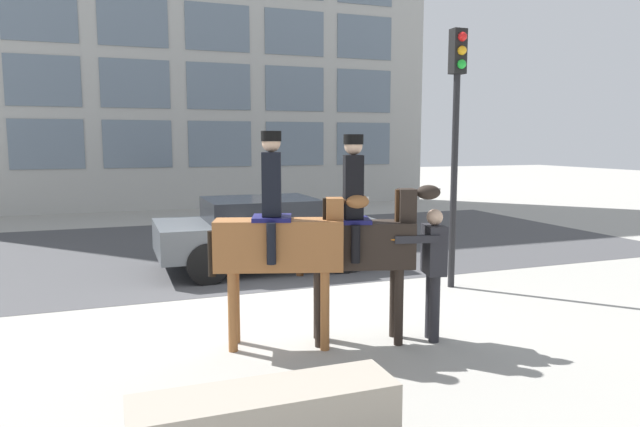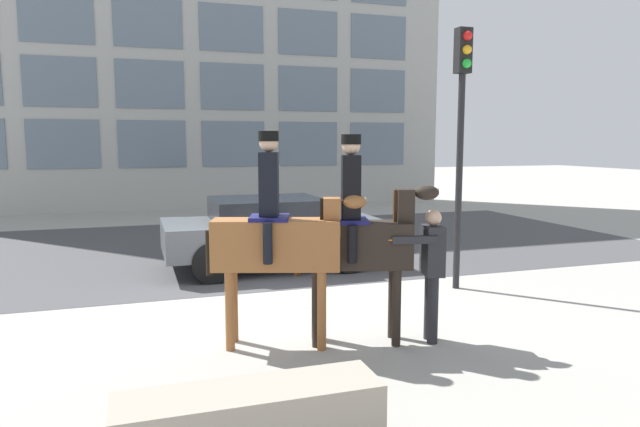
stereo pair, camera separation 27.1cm
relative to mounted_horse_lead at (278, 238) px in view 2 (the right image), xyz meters
The scene contains 8 objects.
ground_plane 2.44m from the mounted_horse_lead, 74.91° to the left, with size 80.00×80.00×0.00m, color #9E9B93.
road_surface 6.87m from the mounted_horse_lead, 85.48° to the left, with size 19.91×8.50×0.01m.
mounted_horse_lead is the anchor object (origin of this frame).
mounted_horse_companion 0.98m from the mounted_horse_lead, 10.78° to the right, with size 1.72×0.80×2.57m.
pedestrian_bystander 1.91m from the mounted_horse_lead, 13.60° to the right, with size 0.89×0.44×1.66m.
street_car_near_lane 4.39m from the mounted_horse_lead, 78.02° to the left, with size 4.15×2.03×1.39m.
traffic_light 4.22m from the mounted_horse_lead, 25.91° to the left, with size 0.24×0.29×4.30m.
planter_ledge 2.77m from the mounted_horse_lead, 108.97° to the right, with size 2.05×0.56×0.60m.
Camera 2 is at (-2.15, -8.52, 2.49)m, focal length 32.00 mm.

